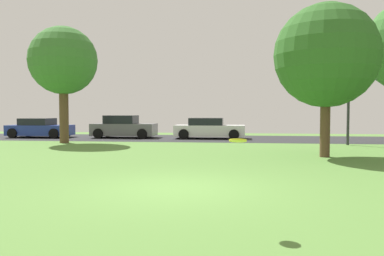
# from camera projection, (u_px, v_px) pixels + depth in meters

# --- Properties ---
(ground_plane) EXTENTS (44.00, 44.00, 0.00)m
(ground_plane) POSITION_uv_depth(u_px,v_px,m) (176.00, 188.00, 8.95)
(ground_plane) COLOR #547F38
(road_strip) EXTENTS (44.00, 6.40, 0.01)m
(road_strip) POSITION_uv_depth(u_px,v_px,m) (217.00, 139.00, 24.82)
(road_strip) COLOR #28282B
(road_strip) RESTS_ON ground_plane
(maple_tree_far) EXTENTS (3.97, 3.97, 5.88)m
(maple_tree_far) POSITION_uv_depth(u_px,v_px,m) (326.00, 56.00, 14.85)
(maple_tree_far) COLOR brown
(maple_tree_far) RESTS_ON ground_plane
(oak_tree_center) EXTENTS (3.72, 3.72, 6.40)m
(oak_tree_center) POSITION_uv_depth(u_px,v_px,m) (63.00, 61.00, 21.32)
(oak_tree_center) COLOR brown
(oak_tree_center) RESTS_ON ground_plane
(frisbee_disc) EXTENTS (0.28, 0.28, 0.08)m
(frisbee_disc) POSITION_uv_depth(u_px,v_px,m) (238.00, 140.00, 5.90)
(frisbee_disc) COLOR yellow
(parked_car_blue) EXTENTS (4.06, 2.11, 1.28)m
(parked_car_blue) POSITION_uv_depth(u_px,v_px,m) (40.00, 128.00, 25.89)
(parked_car_blue) COLOR #233893
(parked_car_blue) RESTS_ON ground_plane
(parked_car_grey) EXTENTS (4.12, 2.05, 1.47)m
(parked_car_grey) POSITION_uv_depth(u_px,v_px,m) (124.00, 127.00, 25.57)
(parked_car_grey) COLOR slate
(parked_car_grey) RESTS_ON ground_plane
(parked_car_white) EXTENTS (4.44, 1.97, 1.32)m
(parked_car_white) POSITION_uv_depth(u_px,v_px,m) (209.00, 129.00, 24.81)
(parked_car_white) COLOR white
(parked_car_white) RESTS_ON ground_plane
(street_lamp_post) EXTENTS (0.14, 0.14, 4.50)m
(street_lamp_post) POSITION_uv_depth(u_px,v_px,m) (348.00, 102.00, 20.09)
(street_lamp_post) COLOR #2D2D33
(street_lamp_post) RESTS_ON ground_plane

